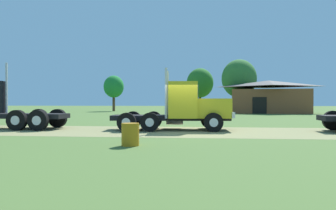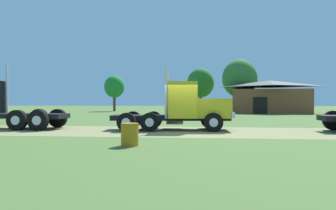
# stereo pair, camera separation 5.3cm
# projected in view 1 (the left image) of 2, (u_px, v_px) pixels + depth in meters

# --- Properties ---
(ground_plane) EXTENTS (200.00, 200.00, 0.00)m
(ground_plane) POSITION_uv_depth(u_px,v_px,m) (184.00, 132.00, 16.68)
(ground_plane) COLOR #4D6930
(dirt_track) EXTENTS (120.00, 5.98, 0.01)m
(dirt_track) POSITION_uv_depth(u_px,v_px,m) (184.00, 131.00, 16.68)
(dirt_track) COLOR #868352
(dirt_track) RESTS_ON ground_plane
(truck_foreground_white) EXTENTS (6.87, 2.97, 3.43)m
(truck_foreground_white) POSITION_uv_depth(u_px,v_px,m) (186.00, 108.00, 17.61)
(truck_foreground_white) COLOR black
(truck_foreground_white) RESTS_ON ground_plane
(steel_barrel) EXTENTS (0.64, 0.64, 0.83)m
(steel_barrel) POSITION_uv_depth(u_px,v_px,m) (130.00, 134.00, 11.30)
(steel_barrel) COLOR #B27214
(steel_barrel) RESTS_ON ground_plane
(shed_building) EXTENTS (11.38, 8.28, 4.59)m
(shed_building) POSITION_uv_depth(u_px,v_px,m) (269.00, 97.00, 43.80)
(shed_building) COLOR brown
(shed_building) RESTS_ON ground_plane
(tree_left) EXTENTS (3.35, 3.35, 5.95)m
(tree_left) POSITION_uv_depth(u_px,v_px,m) (114.00, 87.00, 51.84)
(tree_left) COLOR #513823
(tree_left) RESTS_ON ground_plane
(tree_mid) EXTENTS (4.63, 4.63, 7.40)m
(tree_mid) POSITION_uv_depth(u_px,v_px,m) (200.00, 83.00, 53.98)
(tree_mid) COLOR #513823
(tree_mid) RESTS_ON ground_plane
(tree_right) EXTENTS (5.38, 5.38, 8.17)m
(tree_right) POSITION_uv_depth(u_px,v_px,m) (239.00, 79.00, 48.32)
(tree_right) COLOR #513823
(tree_right) RESTS_ON ground_plane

